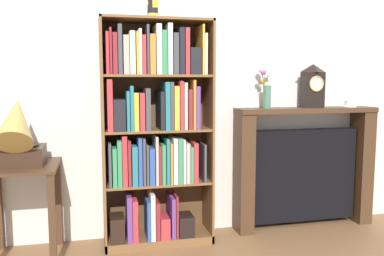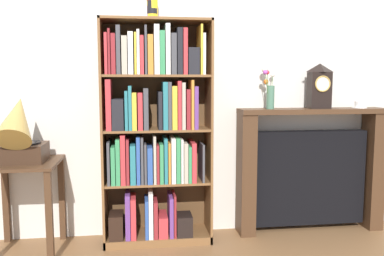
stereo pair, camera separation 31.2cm
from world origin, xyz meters
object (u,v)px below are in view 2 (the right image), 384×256
(flower_vase, at_px, (269,90))
(teacup_with_saucer, at_px, (360,105))
(fireplace_mantel, at_px, (310,171))
(side_table_left, at_px, (25,185))
(cup_stack, at_px, (152,3))
(mantel_clock, at_px, (319,86))
(bookshelf, at_px, (154,133))
(gramophone, at_px, (19,131))

(flower_vase, xyz_separation_m, teacup_with_saucer, (0.77, -0.00, -0.13))
(fireplace_mantel, xyz_separation_m, teacup_with_saucer, (0.40, -0.02, 0.54))
(side_table_left, bearing_deg, teacup_with_saucer, 3.27)
(side_table_left, xyz_separation_m, fireplace_mantel, (2.22, 0.17, -0.00))
(cup_stack, height_order, fireplace_mantel, cup_stack)
(side_table_left, distance_m, flower_vase, 1.97)
(fireplace_mantel, height_order, mantel_clock, mantel_clock)
(bookshelf, height_order, mantel_clock, bookshelf)
(cup_stack, relative_size, gramophone, 0.45)
(bookshelf, relative_size, gramophone, 3.19)
(side_table_left, height_order, gramophone, gramophone)
(cup_stack, distance_m, side_table_left, 1.61)
(side_table_left, relative_size, mantel_clock, 1.86)
(bookshelf, xyz_separation_m, teacup_with_saucer, (1.69, 0.06, 0.20))
(bookshelf, height_order, flower_vase, bookshelf)
(side_table_left, xyz_separation_m, teacup_with_saucer, (2.62, 0.15, 0.54))
(cup_stack, relative_size, side_table_left, 0.35)
(cup_stack, bearing_deg, gramophone, -169.79)
(bookshelf, distance_m, side_table_left, 1.00)
(fireplace_mantel, height_order, flower_vase, flower_vase)
(fireplace_mantel, height_order, teacup_with_saucer, teacup_with_saucer)
(gramophone, relative_size, flower_vase, 1.56)
(mantel_clock, relative_size, flower_vase, 1.06)
(side_table_left, bearing_deg, fireplace_mantel, 4.37)
(side_table_left, bearing_deg, gramophone, -90.00)
(cup_stack, height_order, mantel_clock, cup_stack)
(mantel_clock, xyz_separation_m, teacup_with_saucer, (0.36, 0.00, -0.16))
(flower_vase, bearing_deg, fireplace_mantel, 2.32)
(mantel_clock, xyz_separation_m, flower_vase, (-0.42, 0.01, -0.03))
(cup_stack, xyz_separation_m, mantel_clock, (1.34, 0.05, -0.61))
(gramophone, bearing_deg, flower_vase, 7.07)
(cup_stack, distance_m, teacup_with_saucer, 1.86)
(bookshelf, distance_m, flower_vase, 0.98)
(cup_stack, relative_size, teacup_with_saucer, 1.86)
(bookshelf, bearing_deg, cup_stack, 174.20)
(bookshelf, relative_size, teacup_with_saucer, 13.26)
(side_table_left, distance_m, fireplace_mantel, 2.23)
(gramophone, bearing_deg, bookshelf, 10.14)
(bookshelf, relative_size, fireplace_mantel, 1.39)
(side_table_left, bearing_deg, bookshelf, 5.64)
(side_table_left, relative_size, flower_vase, 1.98)
(teacup_with_saucer, bearing_deg, mantel_clock, -179.60)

